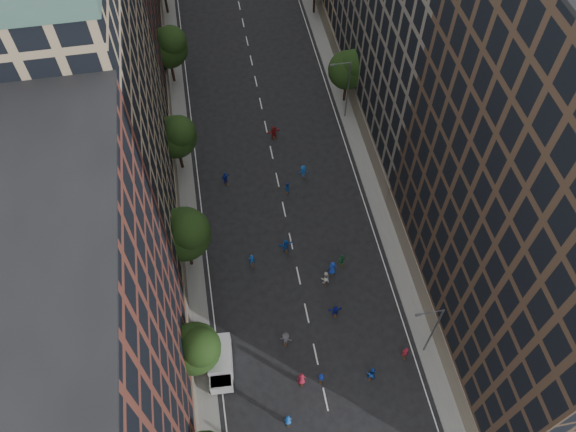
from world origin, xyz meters
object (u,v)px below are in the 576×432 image
Objects in this scene: streetlamp_far at (346,87)px; cargo_van at (220,363)px; skater_2 at (371,373)px; skater_0 at (288,420)px; streetlamp_near at (432,329)px; skater_1 at (321,377)px.

streetlamp_far is 1.74× the size of cargo_van.
skater_2 is at bearing -99.33° from streetlamp_far.
skater_2 reaches higher than skater_0.
skater_0 is at bearing -110.80° from streetlamp_far.
skater_0 is (5.42, -6.25, -0.61)m from cargo_van.
streetlamp_near is 33.00m from streetlamp_far.
streetlamp_near is at bearing -1.31° from cargo_van.
skater_1 is (9.24, -2.93, -0.60)m from cargo_van.
skater_2 is at bearing -9.90° from cargo_van.
streetlamp_near is 11.35m from skater_1.
skater_1 is at bearing -137.39° from skater_0.
skater_2 is (8.55, 2.83, 0.16)m from skater_0.
skater_0 is at bearing 55.72° from skater_1.
streetlamp_far is (0.00, 33.00, 0.00)m from streetlamp_near.
skater_0 is 9.00m from skater_2.
streetlamp_far is at bearing -109.17° from skater_0.
cargo_van is at bearing -2.86° from skater_1.
skater_1 reaches higher than skater_0.
skater_0 is 0.84× the size of skater_2.
streetlamp_far is 4.69× the size of skater_2.
streetlamp_near is 20.09m from cargo_van.
cargo_van is 8.30m from skater_0.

